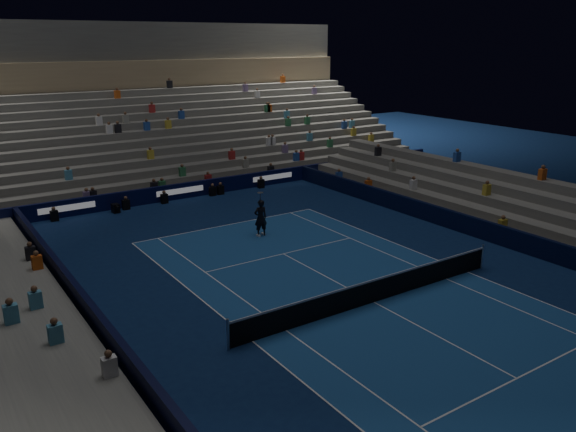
% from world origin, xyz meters
% --- Properties ---
extents(ground, '(90.00, 90.00, 0.00)m').
position_xyz_m(ground, '(0.00, 0.00, 0.00)').
color(ground, '#0B1E47').
rests_on(ground, ground).
extents(court_surface, '(10.97, 23.77, 0.01)m').
position_xyz_m(court_surface, '(0.00, 0.00, 0.01)').
color(court_surface, navy).
rests_on(court_surface, ground).
extents(sponsor_barrier_far, '(44.00, 0.25, 1.00)m').
position_xyz_m(sponsor_barrier_far, '(0.00, 18.50, 0.50)').
color(sponsor_barrier_far, black).
rests_on(sponsor_barrier_far, ground).
extents(sponsor_barrier_east, '(0.25, 37.00, 1.00)m').
position_xyz_m(sponsor_barrier_east, '(9.70, 0.00, 0.50)').
color(sponsor_barrier_east, black).
rests_on(sponsor_barrier_east, ground).
extents(sponsor_barrier_west, '(0.25, 37.00, 1.00)m').
position_xyz_m(sponsor_barrier_west, '(-9.70, 0.00, 0.50)').
color(sponsor_barrier_west, black).
rests_on(sponsor_barrier_west, ground).
extents(grandstand_main, '(44.00, 15.20, 11.20)m').
position_xyz_m(grandstand_main, '(0.00, 27.90, 3.38)').
color(grandstand_main, '#63635E').
rests_on(grandstand_main, ground).
extents(grandstand_east, '(5.00, 37.00, 2.50)m').
position_xyz_m(grandstand_east, '(13.17, 0.00, 0.92)').
color(grandstand_east, slate).
rests_on(grandstand_east, ground).
extents(grandstand_west, '(5.00, 37.00, 2.50)m').
position_xyz_m(grandstand_west, '(-13.17, 0.00, 0.92)').
color(grandstand_west, slate).
rests_on(grandstand_west, ground).
extents(tennis_net, '(12.90, 0.10, 1.10)m').
position_xyz_m(tennis_net, '(0.00, 0.00, 0.50)').
color(tennis_net, '#B2B2B7').
rests_on(tennis_net, ground).
extents(tennis_player, '(0.76, 0.54, 1.94)m').
position_xyz_m(tennis_player, '(0.52, 9.32, 0.97)').
color(tennis_player, black).
rests_on(tennis_player, ground).
extents(broadcast_camera, '(0.43, 0.85, 0.53)m').
position_xyz_m(broadcast_camera, '(-4.41, 17.69, 0.28)').
color(broadcast_camera, black).
rests_on(broadcast_camera, ground).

